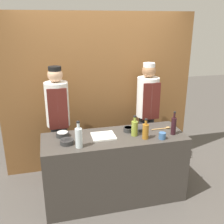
% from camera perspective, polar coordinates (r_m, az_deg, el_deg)
% --- Properties ---
extents(ground_plane, '(14.00, 14.00, 0.00)m').
position_cam_1_polar(ground_plane, '(3.76, 0.50, -17.83)').
color(ground_plane, '#4C4742').
extents(cabinet_wall, '(2.95, 0.18, 2.40)m').
position_cam_1_polar(cabinet_wall, '(4.10, -2.89, 4.14)').
color(cabinet_wall, brown).
rests_on(cabinet_wall, ground_plane).
extents(counter, '(1.80, 0.64, 0.90)m').
position_cam_1_polar(counter, '(3.51, 0.52, -11.99)').
color(counter, '#3D3833').
rests_on(counter, ground_plane).
extents(sauce_bowl_purple, '(0.16, 0.16, 0.05)m').
position_cam_1_polar(sauce_bowl_purple, '(3.14, -9.80, -6.34)').
color(sauce_bowl_purple, '#2D2D2D').
rests_on(sauce_bowl_purple, counter).
extents(sauce_bowl_white, '(0.16, 0.16, 0.06)m').
position_cam_1_polar(sauce_bowl_white, '(3.34, -10.73, -4.73)').
color(sauce_bowl_white, '#2D2D2D').
rests_on(sauce_bowl_white, counter).
extents(sauce_bowl_red, '(0.11, 0.11, 0.04)m').
position_cam_1_polar(sauce_bowl_red, '(3.46, 5.93, -3.73)').
color(sauce_bowl_red, '#2D2D2D').
rests_on(sauce_bowl_red, counter).
extents(sauce_bowl_green, '(0.13, 0.13, 0.06)m').
position_cam_1_polar(sauce_bowl_green, '(3.43, 3.60, -3.75)').
color(sauce_bowl_green, '#2D2D2D').
rests_on(sauce_bowl_green, counter).
extents(cutting_board, '(0.29, 0.26, 0.02)m').
position_cam_1_polar(cutting_board, '(3.28, -1.89, -5.26)').
color(cutting_board, white).
rests_on(cutting_board, counter).
extents(bottle_clear, '(0.08, 0.08, 0.32)m').
position_cam_1_polar(bottle_clear, '(3.00, -7.25, -5.47)').
color(bottle_clear, silver).
rests_on(bottle_clear, counter).
extents(bottle_wine, '(0.06, 0.06, 0.31)m').
position_cam_1_polar(bottle_wine, '(3.40, 13.26, -2.87)').
color(bottle_wine, black).
rests_on(bottle_wine, counter).
extents(bottle_oil, '(0.08, 0.08, 0.26)m').
position_cam_1_polar(bottle_oil, '(3.29, 4.94, -3.46)').
color(bottle_oil, olive).
rests_on(bottle_oil, counter).
extents(bottle_amber, '(0.08, 0.08, 0.26)m').
position_cam_1_polar(bottle_amber, '(3.22, 7.32, -4.11)').
color(bottle_amber, '#9E661E').
rests_on(bottle_amber, counter).
extents(cup_blue, '(0.09, 0.09, 0.08)m').
position_cam_1_polar(cup_blue, '(3.27, 10.88, -5.10)').
color(cup_blue, '#386093').
rests_on(cup_blue, counter).
extents(wooden_spoon, '(0.27, 0.05, 0.03)m').
position_cam_1_polar(wooden_spoon, '(3.57, 11.22, -3.47)').
color(wooden_spoon, '#B2844C').
rests_on(wooden_spoon, counter).
extents(chef_left, '(0.32, 0.32, 1.71)m').
position_cam_1_polar(chef_left, '(3.73, -11.57, -2.05)').
color(chef_left, '#28282D').
rests_on(chef_left, ground_plane).
extents(chef_right, '(0.32, 0.32, 1.70)m').
position_cam_1_polar(chef_right, '(3.99, 7.61, -0.42)').
color(chef_right, '#28282D').
rests_on(chef_right, ground_plane).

